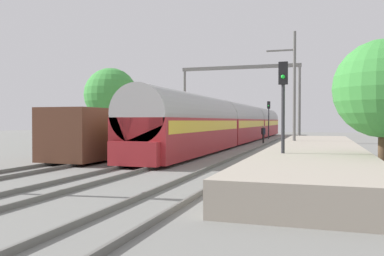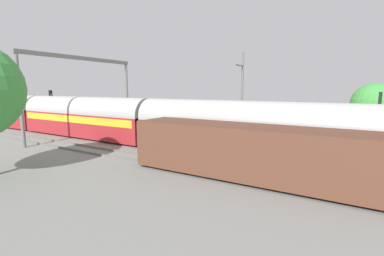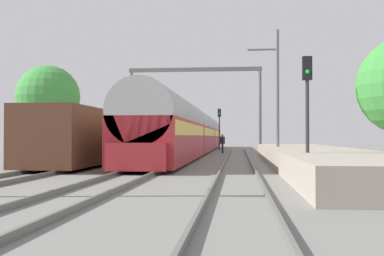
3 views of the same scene
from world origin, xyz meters
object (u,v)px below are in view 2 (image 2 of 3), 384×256
(freight_car, at_px, (247,152))
(railway_signal_far, at_px, (51,104))
(railway_signal_near, at_px, (379,114))
(passenger_train, at_px, (85,117))
(catenary_gantry, at_px, (83,80))
(person_crossing, at_px, (112,124))

(freight_car, distance_m, railway_signal_far, 27.52)
(railway_signal_far, bearing_deg, railway_signal_near, -82.00)
(passenger_train, relative_size, catenary_gantry, 4.00)
(passenger_train, xyz_separation_m, freight_car, (-3.95, -18.24, -0.50))
(passenger_train, xyz_separation_m, railway_signal_near, (6.58, -24.56, 0.96))
(freight_car, xyz_separation_m, railway_signal_far, (5.87, 26.85, 1.48))
(person_crossing, distance_m, railway_signal_near, 23.97)
(person_crossing, bearing_deg, railway_signal_near, 149.31)
(railway_signal_near, xyz_separation_m, catenary_gantry, (-6.58, 24.57, 2.68))
(catenary_gantry, bearing_deg, passenger_train, -90.00)
(railway_signal_near, distance_m, railway_signal_far, 33.49)
(freight_car, xyz_separation_m, catenary_gantry, (3.95, 18.25, 4.15))
(person_crossing, relative_size, railway_signal_far, 0.38)
(passenger_train, distance_m, freight_car, 18.67)
(passenger_train, relative_size, railway_signal_far, 10.77)
(person_crossing, bearing_deg, freight_car, 118.91)
(passenger_train, height_order, catenary_gantry, catenary_gantry)
(freight_car, height_order, railway_signal_near, railway_signal_near)
(railway_signal_far, bearing_deg, person_crossing, -86.05)
(railway_signal_near, bearing_deg, catenary_gantry, 104.99)
(passenger_train, height_order, freight_car, passenger_train)
(freight_car, height_order, railway_signal_far, railway_signal_far)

